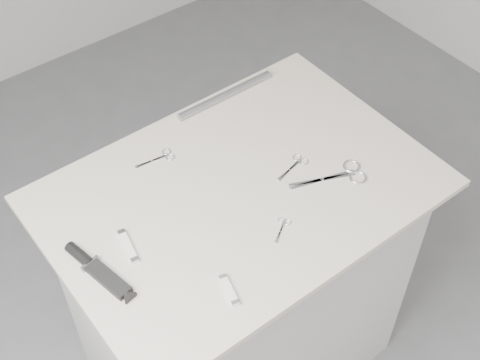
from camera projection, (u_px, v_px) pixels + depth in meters
ground at (240, 357)px, 2.43m from camera, size 4.00×4.00×0.01m
plinth at (240, 288)px, 2.09m from camera, size 0.90×0.60×0.90m
display_board at (240, 191)px, 1.75m from camera, size 1.00×0.70×0.02m
large_shears at (343, 175)px, 1.77m from camera, size 0.21×0.12×0.01m
embroidery_scissors_a at (295, 164)px, 1.80m from camera, size 0.11×0.05×0.00m
embroidery_scissors_b at (161, 157)px, 1.82m from camera, size 0.11×0.05×0.00m
tiny_scissors at (282, 227)px, 1.66m from camera, size 0.08×0.06×0.00m
sheathed_knife at (95, 268)px, 1.56m from camera, size 0.07×0.21×0.03m
pocket_knife_a at (128, 246)px, 1.61m from camera, size 0.04×0.11×0.01m
pocket_knife_b at (229, 290)px, 1.53m from camera, size 0.04×0.09×0.01m
metal_rail at (225, 95)px, 1.98m from camera, size 0.33×0.02×0.02m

